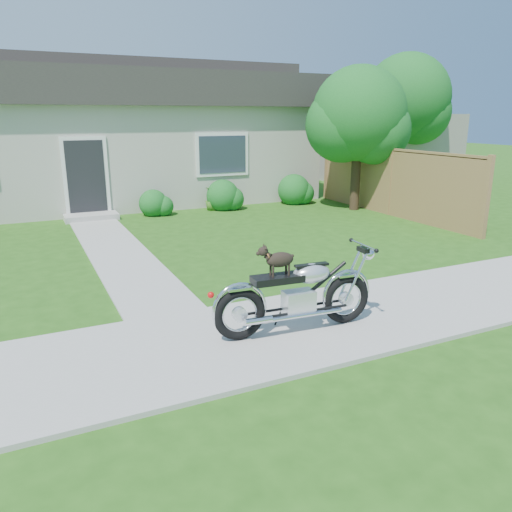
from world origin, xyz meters
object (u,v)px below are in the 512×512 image
at_px(fence, 391,182).
at_px(house, 118,134).
at_px(potted_plant_right, 212,199).
at_px(motorcycle_with_dog, 298,293).
at_px(tree_near, 364,119).
at_px(tree_far, 410,102).

bearing_deg(fence, house, 135.26).
relative_size(potted_plant_right, motorcycle_with_dog, 0.31).
distance_m(tree_near, potted_plant_right, 4.98).
height_order(fence, potted_plant_right, fence).
xyz_separation_m(house, tree_near, (5.99, -5.26, 0.49)).
distance_m(fence, potted_plant_right, 5.20).
bearing_deg(tree_near, potted_plant_right, 155.78).
distance_m(fence, tree_near, 2.00).
relative_size(fence, potted_plant_right, 9.56).
distance_m(fence, motorcycle_with_dog, 8.74).
relative_size(fence, tree_near, 1.60).
xyz_separation_m(tree_far, motorcycle_with_dog, (-10.81, -10.29, -2.68)).
bearing_deg(potted_plant_right, tree_near, -24.22).
bearing_deg(tree_far, fence, -135.07).
xyz_separation_m(fence, motorcycle_with_dog, (-6.43, -5.92, -0.39)).
bearing_deg(potted_plant_right, house, 119.68).
distance_m(tree_far, motorcycle_with_dog, 15.16).
height_order(tree_near, tree_far, tree_far).
xyz_separation_m(tree_near, potted_plant_right, (-4.03, 1.81, -2.30)).
distance_m(tree_near, tree_far, 5.81).
bearing_deg(fence, potted_plant_right, 147.17).
bearing_deg(tree_far, motorcycle_with_dog, -136.41).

